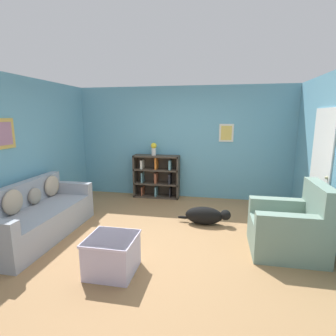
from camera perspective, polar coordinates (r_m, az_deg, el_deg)
name	(u,v)px	position (r m, az deg, el deg)	size (l,w,h in m)	color
ground_plane	(163,235)	(4.43, -1.01, -14.47)	(14.00, 14.00, 0.00)	#997047
wall_back	(183,143)	(6.24, 3.24, 5.50)	(5.60, 0.13, 2.60)	#609EB7
wall_left	(18,153)	(5.20, -29.80, 2.91)	(0.13, 5.00, 2.60)	#609EB7
couch	(36,217)	(4.79, -26.87, -9.50)	(0.85, 2.06, 0.85)	#9399A3
bookshelf	(157,176)	(6.28, -2.43, -1.79)	(1.09, 0.32, 1.02)	#42382D
recliner_chair	(291,228)	(4.18, 25.20, -11.80)	(0.96, 0.87, 1.02)	gray
coffee_table	(112,254)	(3.48, -12.07, -17.75)	(0.59, 0.58, 0.46)	#BCB2D1
dog	(206,215)	(4.84, 8.21, -10.20)	(0.96, 0.29, 0.32)	black
vase	(154,148)	(6.15, -3.12, 4.32)	(0.14, 0.14, 0.30)	silver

